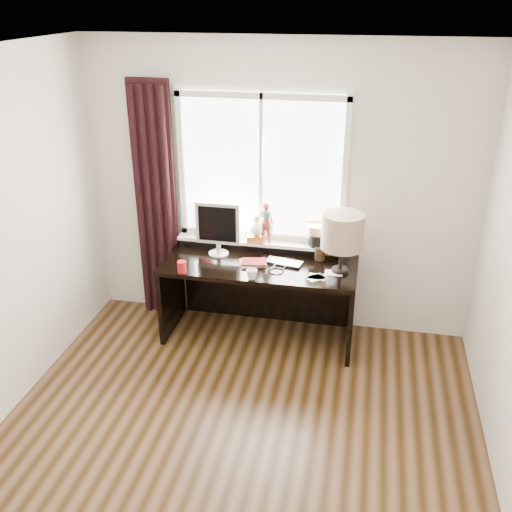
% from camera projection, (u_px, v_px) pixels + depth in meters
% --- Properties ---
extents(floor, '(3.50, 4.00, 0.00)m').
position_uv_depth(floor, '(226.00, 468.00, 3.83)').
color(floor, brown).
rests_on(floor, ground).
extents(ceiling, '(3.50, 4.00, 0.00)m').
position_uv_depth(ceiling, '(214.00, 63.00, 2.73)').
color(ceiling, white).
rests_on(ceiling, wall_back).
extents(wall_back, '(3.50, 0.00, 2.60)m').
position_uv_depth(wall_back, '(279.00, 191.00, 5.05)').
color(wall_back, beige).
rests_on(wall_back, ground).
extents(laptop, '(0.35, 0.26, 0.02)m').
position_uv_depth(laptop, '(284.00, 262.00, 4.97)').
color(laptop, silver).
rests_on(laptop, desk).
extents(mug, '(0.12, 0.12, 0.09)m').
position_uv_depth(mug, '(252.00, 274.00, 4.69)').
color(mug, white).
rests_on(mug, desk).
extents(red_cup, '(0.08, 0.08, 0.10)m').
position_uv_depth(red_cup, '(182.00, 267.00, 4.80)').
color(red_cup, maroon).
rests_on(red_cup, desk).
extents(window, '(1.52, 0.20, 1.40)m').
position_uv_depth(window, '(262.00, 191.00, 5.03)').
color(window, white).
rests_on(window, ground).
extents(curtain, '(0.38, 0.09, 2.25)m').
position_uv_depth(curtain, '(156.00, 205.00, 5.26)').
color(curtain, black).
rests_on(curtain, floor).
extents(desk, '(1.70, 0.70, 0.75)m').
position_uv_depth(desk, '(261.00, 283.00, 5.17)').
color(desk, black).
rests_on(desk, floor).
extents(monitor, '(0.40, 0.18, 0.49)m').
position_uv_depth(monitor, '(218.00, 226.00, 5.03)').
color(monitor, beige).
rests_on(monitor, desk).
extents(notebook_stack, '(0.26, 0.23, 0.03)m').
position_uv_depth(notebook_stack, '(253.00, 263.00, 4.96)').
color(notebook_stack, beige).
rests_on(notebook_stack, desk).
extents(brush_holder, '(0.09, 0.09, 0.25)m').
position_uv_depth(brush_holder, '(320.00, 253.00, 5.03)').
color(brush_holder, black).
rests_on(brush_holder, desk).
extents(icon_frame, '(0.10, 0.04, 0.13)m').
position_uv_depth(icon_frame, '(329.00, 248.00, 5.11)').
color(icon_frame, gold).
rests_on(icon_frame, desk).
extents(table_lamp, '(0.35, 0.35, 0.52)m').
position_uv_depth(table_lamp, '(343.00, 232.00, 4.68)').
color(table_lamp, black).
rests_on(table_lamp, desk).
extents(loose_papers, '(0.31, 0.26, 0.00)m').
position_uv_depth(loose_papers, '(322.00, 276.00, 4.76)').
color(loose_papers, white).
rests_on(loose_papers, desk).
extents(desk_cables, '(0.36, 0.45, 0.01)m').
position_uv_depth(desk_cables, '(278.00, 263.00, 4.97)').
color(desk_cables, black).
rests_on(desk_cables, desk).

